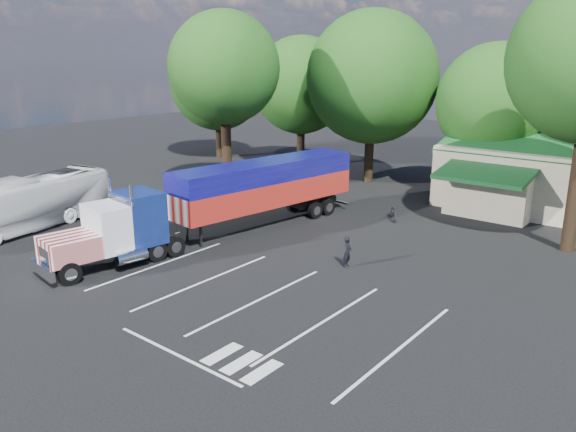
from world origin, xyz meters
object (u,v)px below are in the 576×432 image
Objects in this scene: semi_truck at (231,195)px; silver_sedan at (483,197)px; bicycle at (394,211)px; woman at (347,252)px; tour_bus at (24,204)px.

silver_sedan is at bearing 66.58° from semi_truck.
silver_sedan is at bearing 26.08° from bicycle.
silver_sedan is at bearing -20.91° from woman.
semi_truck reaches higher than tour_bus.
bicycle is at bearing 33.93° from tour_bus.
woman is 14.61m from silver_sedan.
bicycle is 0.42× the size of silver_sedan.
semi_truck reaches higher than silver_sedan.
semi_truck is at bearing 133.99° from silver_sedan.
silver_sedan is (3.20, 6.06, 0.26)m from bicycle.
silver_sedan is (1.03, 14.58, 0.01)m from woman.
semi_truck is 11.91m from tour_bus.
semi_truck is 12.81× the size of woman.
bicycle is 21.61m from tour_bus.
tour_bus is at bearing -171.61° from bicycle.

